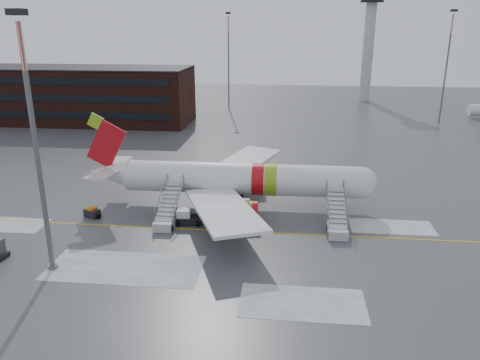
# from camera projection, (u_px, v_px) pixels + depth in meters

# --- Properties ---
(ground) EXTENTS (260.00, 260.00, 0.00)m
(ground) POSITION_uv_depth(u_px,v_px,m) (209.00, 226.00, 51.43)
(ground) COLOR #494C4F
(ground) RESTS_ON ground
(airliner) EXTENTS (35.03, 32.97, 11.18)m
(airliner) POSITION_uv_depth(u_px,v_px,m) (234.00, 179.00, 56.23)
(airliner) COLOR silver
(airliner) RESTS_ON ground
(airstair_fwd) EXTENTS (2.05, 7.70, 3.48)m
(airstair_fwd) POSITION_uv_depth(u_px,v_px,m) (337.00, 223.00, 49.60)
(airstair_fwd) COLOR #B3B5BA
(airstair_fwd) RESTS_ON ground
(airstair_aft) EXTENTS (2.05, 7.70, 3.48)m
(airstair_aft) POSITION_uv_depth(u_px,v_px,m) (167.00, 216.00, 51.49)
(airstair_aft) COLOR #ACAFB4
(airstair_aft) RESTS_ON ground
(pushback_tug) EXTENTS (3.12, 2.47, 1.70)m
(pushback_tug) POSITION_uv_depth(u_px,v_px,m) (187.00, 217.00, 51.93)
(pushback_tug) COLOR black
(pushback_tug) RESTS_ON ground
(baggage_tractor) EXTENTS (2.42, 1.68, 1.18)m
(baggage_tractor) POSITION_uv_depth(u_px,v_px,m) (92.00, 213.00, 53.75)
(baggage_tractor) COLOR black
(baggage_tractor) RESTS_ON ground
(light_mast_near) EXTENTS (1.20, 1.20, 22.23)m
(light_mast_near) POSITION_uv_depth(u_px,v_px,m) (35.00, 144.00, 38.91)
(light_mast_near) COLOR #595B60
(light_mast_near) RESTS_ON ground
(terminal_building) EXTENTS (62.00, 16.11, 12.30)m
(terminal_building) POSITION_uv_depth(u_px,v_px,m) (54.00, 94.00, 105.98)
(terminal_building) COLOR #3F1E16
(terminal_building) RESTS_ON ground
(control_tower) EXTENTS (6.40, 6.40, 30.00)m
(control_tower) POSITION_uv_depth(u_px,v_px,m) (369.00, 34.00, 132.11)
(control_tower) COLOR #B2B5BA
(control_tower) RESTS_ON ground
(light_mast_far_ne) EXTENTS (1.20, 1.20, 24.25)m
(light_mast_far_ne) POSITION_uv_depth(u_px,v_px,m) (447.00, 60.00, 101.28)
(light_mast_far_ne) COLOR #595B60
(light_mast_far_ne) RESTS_ON ground
(light_mast_far_n) EXTENTS (1.20, 1.20, 24.25)m
(light_mast_far_n) POSITION_uv_depth(u_px,v_px,m) (229.00, 54.00, 121.51)
(light_mast_far_n) COLOR #595B60
(light_mast_far_n) RESTS_ON ground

